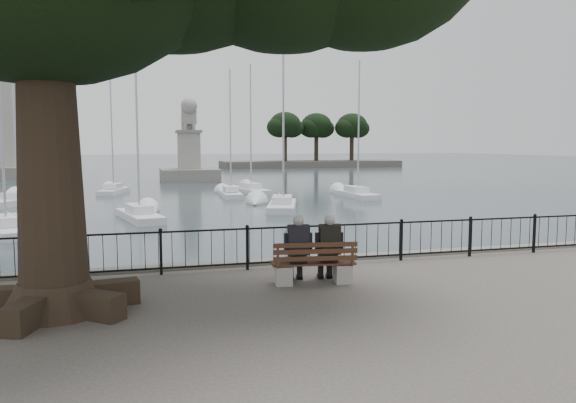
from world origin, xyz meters
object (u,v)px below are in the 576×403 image
object	(u,v)px
bench	(314,269)
person_right	(328,251)
lighthouse	(3,71)
person_left	(297,252)
lion_monument	(189,160)

from	to	relation	value
bench	person_right	bearing A→B (deg)	9.46
bench	lighthouse	world-z (taller)	lighthouse
person_left	lion_monument	world-z (taller)	lion_monument
bench	person_right	xyz separation A→B (m)	(0.34, 0.06, 0.36)
person_right	lion_monument	xyz separation A→B (m)	(1.55, 49.08, 0.52)
bench	lighthouse	bearing A→B (deg)	106.48
bench	person_right	size ratio (longest dim) A/B	1.23
lighthouse	lion_monument	xyz separation A→B (m)	(20.00, -12.07, -10.14)
person_right	lion_monument	distance (m)	49.11
person_right	lion_monument	size ratio (longest dim) A/B	0.17
bench	lion_monument	bearing A→B (deg)	87.79
bench	person_right	distance (m)	0.50
person_left	lion_monument	size ratio (longest dim) A/B	0.17
lion_monument	person_right	bearing A→B (deg)	-91.81
person_right	lion_monument	bearing A→B (deg)	88.19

